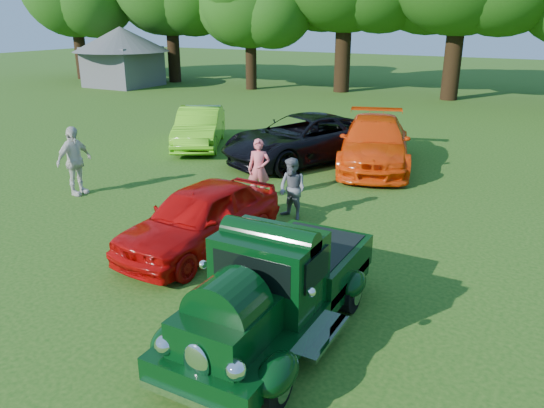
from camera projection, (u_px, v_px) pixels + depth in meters
The scene contains 10 objects.
ground at pixel (230, 296), 9.20m from camera, with size 120.00×120.00×0.00m, color #1B4911.
hero_pickup at pixel (276, 290), 7.88m from camera, with size 2.03×4.37×1.71m.
red_convertible at pixel (200, 217), 10.86m from camera, with size 1.62×4.04×1.38m, color #B70807.
back_car_lime at pixel (199, 128), 19.44m from camera, with size 1.50×4.30×1.42m, color #5EC41A.
back_car_black at pixel (302, 139), 17.41m from camera, with size 2.55×5.53×1.54m, color black.
back_car_orange at pixel (374, 143), 16.88m from camera, with size 2.15×5.29×1.53m, color #F74208.
spectator_pink at pixel (259, 169), 13.84m from camera, with size 0.58×0.38×1.60m, color #F86670.
spectator_grey at pixel (292, 189), 12.46m from camera, with size 0.72×0.56×1.48m, color slate.
spectator_white at pixel (74, 161), 14.12m from camera, with size 1.09×0.45×1.86m, color silver.
gazebo at pixel (122, 50), 35.64m from camera, with size 6.40×6.40×3.90m.
Camera 1 is at (4.51, -6.81, 4.60)m, focal length 35.00 mm.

